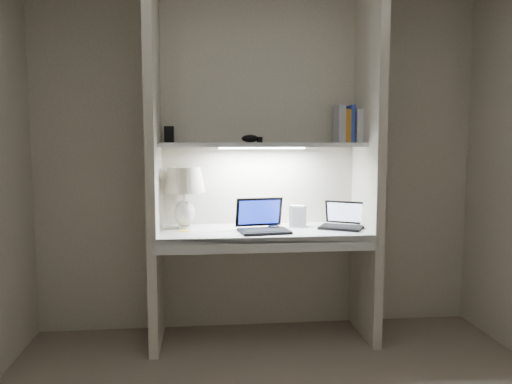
{
  "coord_description": "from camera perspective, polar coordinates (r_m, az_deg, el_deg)",
  "views": [
    {
      "loc": [
        -0.4,
        -2.12,
        1.38
      ],
      "look_at": [
        -0.07,
        1.05,
        1.05
      ],
      "focal_mm": 35.0,
      "sensor_mm": 36.0,
      "label": 1
    }
  ],
  "objects": [
    {
      "name": "back_wall",
      "position": [
        3.65,
        0.34,
        3.88
      ],
      "size": [
        3.2,
        0.01,
        2.5
      ],
      "primitive_type": "cube",
      "color": "beige",
      "rests_on": "floor"
    },
    {
      "name": "laptop_main",
      "position": [
        3.36,
        0.72,
        -3.65
      ],
      "size": [
        0.36,
        0.33,
        0.22
      ],
      "rotation": [
        0.0,
        0.0,
        0.15
      ],
      "color": "black",
      "rests_on": "desk"
    },
    {
      "name": "strip_light",
      "position": [
        3.47,
        0.67,
        5.06
      ],
      "size": [
        0.6,
        0.04,
        0.02
      ],
      "primitive_type": "cube",
      "color": "white",
      "rests_on": "shelf"
    },
    {
      "name": "speaker",
      "position": [
        3.54,
        4.8,
        -2.77
      ],
      "size": [
        0.13,
        0.11,
        0.15
      ],
      "primitive_type": "cube",
      "rotation": [
        0.0,
        0.0,
        -0.41
      ],
      "color": "silver",
      "rests_on": "desk"
    },
    {
      "name": "desk",
      "position": [
        3.43,
        0.84,
        -4.66
      ],
      "size": [
        1.4,
        0.55,
        0.04
      ],
      "primitive_type": "cube",
      "color": "white",
      "rests_on": "alcove_panel_left"
    },
    {
      "name": "shelf",
      "position": [
        3.47,
        0.67,
        5.43
      ],
      "size": [
        1.4,
        0.36,
        0.03
      ],
      "primitive_type": "cube",
      "color": "silver",
      "rests_on": "back_wall"
    },
    {
      "name": "desk_apron",
      "position": [
        3.18,
        1.39,
        -6.04
      ],
      "size": [
        1.46,
        0.03,
        0.1
      ],
      "primitive_type": "cube",
      "color": "silver",
      "rests_on": "desk"
    },
    {
      "name": "mouse",
      "position": [
        3.42,
        2.05,
        -4.07
      ],
      "size": [
        0.1,
        0.07,
        0.03
      ],
      "primitive_type": "ellipsoid",
      "rotation": [
        0.0,
        0.0,
        -0.16
      ],
      "color": "black",
      "rests_on": "desk"
    },
    {
      "name": "table_lamp",
      "position": [
        3.48,
        -8.2,
        0.55
      ],
      "size": [
        0.29,
        0.29,
        0.43
      ],
      "color": "white",
      "rests_on": "desk"
    },
    {
      "name": "alcove_panel_left",
      "position": [
        3.37,
        -11.6,
        3.59
      ],
      "size": [
        0.06,
        0.55,
        2.5
      ],
      "primitive_type": "cube",
      "color": "beige",
      "rests_on": "floor"
    },
    {
      "name": "sticky_note",
      "position": [
        3.41,
        -8.19,
        -4.42
      ],
      "size": [
        0.09,
        0.09,
        0.0
      ],
      "primitive_type": "cube",
      "rotation": [
        0.0,
        0.0,
        -0.26
      ],
      "color": "yellow",
      "rests_on": "desk"
    },
    {
      "name": "alcove_panel_right",
      "position": [
        3.54,
        12.71,
        3.67
      ],
      "size": [
        0.06,
        0.55,
        2.5
      ],
      "primitive_type": "cube",
      "color": "beige",
      "rests_on": "floor"
    },
    {
      "name": "shelf_box",
      "position": [
        3.54,
        -9.9,
        6.5
      ],
      "size": [
        0.07,
        0.05,
        0.11
      ],
      "primitive_type": "cube",
      "rotation": [
        0.0,
        0.0,
        -0.03
      ],
      "color": "black",
      "rests_on": "shelf"
    },
    {
      "name": "shelf_gadget",
      "position": [
        3.45,
        -0.67,
        6.13
      ],
      "size": [
        0.14,
        0.12,
        0.05
      ],
      "primitive_type": "ellipsoid",
      "rotation": [
        0.0,
        0.0,
        0.25
      ],
      "color": "black",
      "rests_on": "shelf"
    },
    {
      "name": "book_row",
      "position": [
        3.62,
        10.97,
        7.52
      ],
      "size": [
        0.25,
        0.17,
        0.26
      ],
      "color": "silver",
      "rests_on": "shelf"
    },
    {
      "name": "cable_coil",
      "position": [
        3.42,
        2.73,
        -4.25
      ],
      "size": [
        0.1,
        0.1,
        0.01
      ],
      "primitive_type": "torus",
      "rotation": [
        0.0,
        0.0,
        -0.01
      ],
      "color": "black",
      "rests_on": "desk"
    },
    {
      "name": "laptop_netbook",
      "position": [
        3.55,
        9.87,
        -3.38
      ],
      "size": [
        0.37,
        0.35,
        0.18
      ],
      "rotation": [
        0.0,
        0.0,
        -0.5
      ],
      "color": "black",
      "rests_on": "desk"
    }
  ]
}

